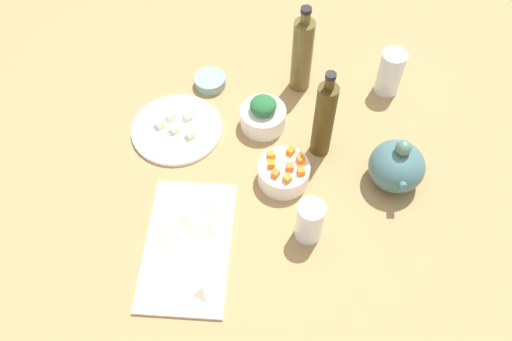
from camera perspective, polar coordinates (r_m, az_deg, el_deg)
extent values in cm
cube|color=#A07F4F|center=(141.21, 0.00, -1.51)|extent=(190.00, 190.00, 3.00)
cube|color=white|center=(131.08, -7.34, -7.86)|extent=(36.50, 22.49, 1.00)
cylinder|color=white|center=(151.32, -8.49, 4.35)|extent=(25.06, 25.06, 1.20)
cylinder|color=white|center=(149.22, 0.64, 5.61)|extent=(12.55, 12.55, 5.99)
cylinder|color=white|center=(138.15, 2.82, -0.28)|extent=(13.26, 13.26, 5.71)
cylinder|color=gray|center=(161.24, -4.99, 9.38)|extent=(9.17, 9.17, 3.03)
ellipsoid|color=#426B6F|center=(139.77, 14.54, 0.44)|extent=(14.34, 14.14, 12.14)
sphere|color=#4C7663|center=(133.80, 15.22, 2.35)|extent=(4.01, 4.01, 4.01)
cylinder|color=#426B6F|center=(135.21, 15.04, -1.29)|extent=(5.38, 2.00, 3.93)
cylinder|color=#463611|center=(137.96, 7.05, 5.23)|extent=(5.25, 5.25, 23.60)
cylinder|color=#463611|center=(128.00, 7.67, 9.15)|extent=(2.36, 2.36, 3.52)
cylinder|color=black|center=(126.33, 7.79, 9.90)|extent=(2.62, 2.62, 1.20)
cylinder|color=brown|center=(154.09, 4.77, 11.99)|extent=(5.89, 5.89, 23.17)
cylinder|color=brown|center=(145.36, 5.15, 15.83)|extent=(2.65, 2.65, 3.49)
cylinder|color=black|center=(143.89, 5.22, 16.55)|extent=(2.95, 2.95, 1.20)
cylinder|color=white|center=(160.10, 13.90, 10.03)|extent=(7.02, 7.02, 13.79)
cylinder|color=white|center=(127.32, 5.56, -5.38)|extent=(6.53, 6.53, 12.16)
cube|color=orange|center=(134.59, 3.49, 0.28)|extent=(1.94, 1.94, 1.80)
cube|color=orange|center=(135.06, 1.53, 0.68)|extent=(1.87, 1.87, 1.80)
cube|color=orange|center=(137.70, 3.55, 2.07)|extent=(2.50, 2.50, 1.80)
cube|color=orange|center=(133.42, 1.94, -0.33)|extent=(2.49, 2.49, 1.80)
cube|color=orange|center=(132.72, 3.20, -0.85)|extent=(2.54, 2.54, 1.80)
cube|color=orange|center=(136.30, 4.61, 1.18)|extent=(2.45, 2.45, 1.80)
cube|color=orange|center=(136.77, 1.49, 1.67)|extent=(2.23, 2.23, 1.80)
cube|color=orange|center=(134.21, 4.67, -0.07)|extent=(2.04, 2.04, 1.80)
ellipsoid|color=#246332|center=(145.39, 0.66, 6.92)|extent=(9.78, 9.75, 4.19)
cube|color=white|center=(151.24, -10.28, 4.95)|extent=(3.09, 3.09, 2.20)
cube|color=white|center=(149.47, -8.75, 4.47)|extent=(3.09, 3.09, 2.20)
cube|color=white|center=(151.98, -7.32, 5.84)|extent=(3.02, 3.02, 2.20)
cube|color=white|center=(152.54, -9.09, 5.77)|extent=(3.08, 3.08, 2.20)
cube|color=#E3F3CE|center=(147.63, -7.09, 3.90)|extent=(3.10, 3.10, 2.20)
pyramid|color=beige|center=(130.97, -4.83, -5.86)|extent=(6.53, 6.32, 2.53)
pyramid|color=#EFE4BF|center=(133.99, -4.67, -3.47)|extent=(5.76, 5.96, 2.85)
pyramid|color=beige|center=(123.74, -5.77, -12.47)|extent=(4.98, 4.78, 2.97)
pyramid|color=beige|center=(132.06, -7.44, -5.24)|extent=(5.90, 6.18, 3.09)
pyramid|color=beige|center=(131.45, -9.57, -6.51)|extent=(6.91, 7.07, 2.47)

